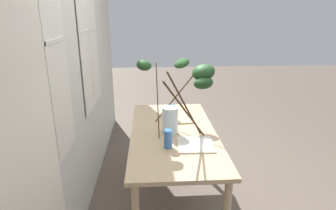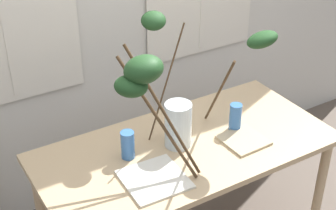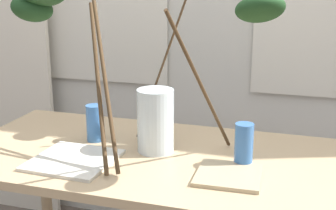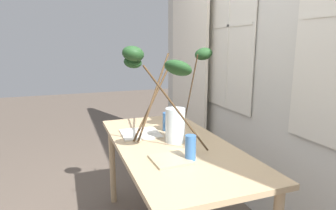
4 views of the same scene
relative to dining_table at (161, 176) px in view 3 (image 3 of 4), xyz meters
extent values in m
cube|color=tan|center=(0.00, 0.00, 0.07)|extent=(1.52, 0.74, 0.03)
cylinder|color=tan|center=(-0.70, 0.31, -0.31)|extent=(0.05, 0.05, 0.72)
cylinder|color=silver|center=(-0.03, 0.03, 0.20)|extent=(0.14, 0.14, 0.24)
cylinder|color=silver|center=(-0.03, 0.03, 0.13)|extent=(0.12, 0.12, 0.08)
cylinder|color=#47331E|center=(-0.04, 0.14, 0.39)|extent=(0.22, 0.02, 0.59)
cylinder|color=#47331E|center=(-0.21, -0.07, 0.36)|extent=(0.22, 0.37, 0.53)
ellipsoid|color=#1E421E|center=(-0.38, -0.17, 0.62)|extent=(0.20, 0.19, 0.11)
cylinder|color=#47331E|center=(0.16, -0.04, 0.36)|extent=(0.15, 0.39, 0.54)
ellipsoid|color=#1E421E|center=(0.34, -0.10, 0.63)|extent=(0.21, 0.20, 0.15)
cylinder|color=#47331E|center=(-0.18, -0.07, 0.39)|extent=(0.23, 0.32, 0.59)
cylinder|color=#386BAD|center=(-0.29, 0.07, 0.16)|extent=(0.07, 0.07, 0.14)
cylinder|color=#386BAD|center=(0.30, -0.01, 0.16)|extent=(0.06, 0.06, 0.15)
cube|color=silver|center=(-0.27, -0.15, 0.09)|extent=(0.29, 0.29, 0.01)
cube|color=tan|center=(0.27, -0.12, 0.09)|extent=(0.22, 0.22, 0.01)
camera|label=1|loc=(-2.26, 0.19, 1.09)|focal=30.13mm
camera|label=2|loc=(-1.15, -1.73, 1.56)|focal=53.84mm
camera|label=3|loc=(0.50, -1.52, 0.73)|focal=50.18mm
camera|label=4|loc=(1.74, -0.67, 0.75)|focal=30.80mm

